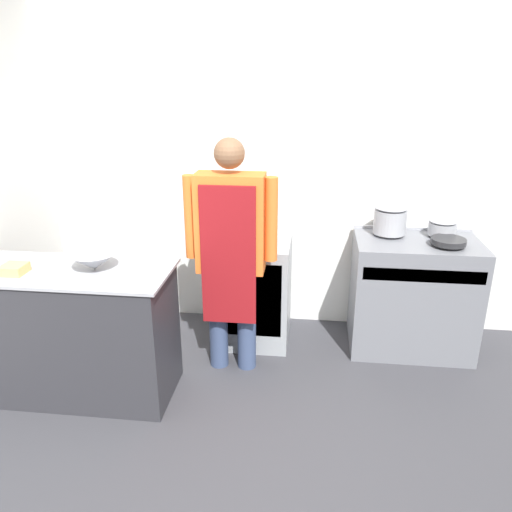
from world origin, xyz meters
TOP-DOWN VIEW (x-y plane):
  - ground_plane at (0.00, 0.00)m, footprint 14.00×14.00m
  - wall_back at (0.00, 2.11)m, footprint 8.00×0.05m
  - prep_counter at (-1.10, 0.82)m, footprint 1.34×0.60m
  - stove at (1.29, 1.73)m, footprint 0.95×0.62m
  - fridge_unit at (0.00, 1.74)m, footprint 0.61×0.64m
  - person_cook at (-0.10, 1.26)m, footprint 0.66×0.24m
  - mixing_bowl at (-0.94, 0.86)m, footprint 0.31×0.31m
  - plastic_tub at (-1.42, 0.73)m, footprint 0.15×0.15m
  - stock_pot at (1.08, 1.84)m, footprint 0.25×0.25m
  - saute_pan at (1.48, 1.62)m, footprint 0.26×0.26m
  - sauce_pot at (1.48, 1.84)m, footprint 0.21×0.21m

SIDE VIEW (x-z plane):
  - ground_plane at x=0.00m, z-range 0.00..0.00m
  - fridge_unit at x=0.00m, z-range 0.00..0.87m
  - stove at x=1.29m, z-range -0.01..0.93m
  - prep_counter at x=-1.10m, z-range 0.00..0.93m
  - plastic_tub at x=-1.42m, z-range 0.93..0.99m
  - saute_pan at x=1.48m, z-range 0.94..0.98m
  - mixing_bowl at x=-0.94m, z-range 0.93..1.04m
  - person_cook at x=-0.10m, z-range 0.13..1.86m
  - sauce_pot at x=1.48m, z-range 0.94..1.07m
  - stock_pot at x=1.08m, z-range 0.94..1.17m
  - wall_back at x=0.00m, z-range 0.00..2.70m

